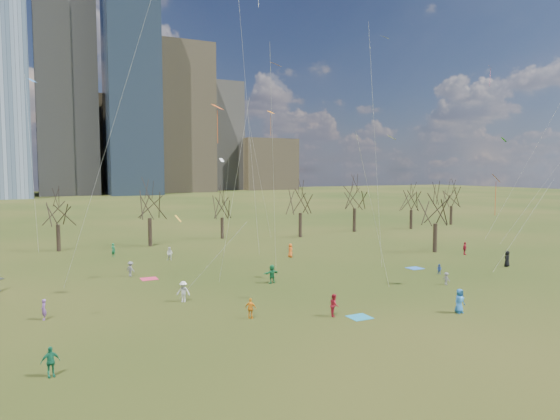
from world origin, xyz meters
name	(u,v)px	position (x,y,z in m)	size (l,w,h in m)	color
ground	(348,310)	(0.00, 0.00, 0.00)	(500.00, 500.00, 0.00)	black
downtown_skyline	(79,107)	(-2.43, 210.64, 39.01)	(212.50, 78.00, 118.00)	slate
bare_tree_row	(202,204)	(-0.09, 37.22, 6.12)	(113.04, 29.80, 9.50)	black
blanket_teal	(360,317)	(-0.28, -1.96, 0.01)	(1.60, 1.50, 0.03)	teal
blanket_navy	(415,268)	(16.08, 10.60, 0.01)	(1.60, 1.50, 0.03)	blue
blanket_crimson	(149,279)	(-11.63, 18.22, 0.01)	(1.60, 1.50, 0.03)	#C8284C
person_0	(460,301)	(7.25, -4.40, 0.94)	(0.92, 0.60, 1.87)	#296DB4
person_2	(334,305)	(-1.83, -0.89, 0.85)	(0.83, 0.65, 1.70)	maroon
person_3	(446,279)	(13.32, 3.09, 0.60)	(0.78, 0.45, 1.21)	slate
person_4	(251,308)	(-7.67, 1.33, 0.77)	(0.90, 0.38, 1.54)	orange
person_5	(272,274)	(-1.33, 11.07, 0.91)	(1.69, 0.54, 1.82)	#1A753E
person_6	(507,259)	(26.12, 6.73, 0.91)	(0.89, 0.58, 1.82)	black
person_7	(44,310)	(-21.37, 7.75, 0.77)	(0.56, 0.37, 1.54)	#7F50A1
person_8	(439,269)	(16.11, 6.90, 0.55)	(0.53, 0.42, 1.10)	#223E96
person_9	(183,292)	(-10.87, 8.13, 0.87)	(1.12, 0.64, 1.74)	silver
person_10	(465,248)	(27.95, 14.68, 0.83)	(0.97, 0.40, 1.66)	maroon
person_12	(290,250)	(6.85, 22.97, 0.87)	(0.85, 0.55, 1.74)	#DA5B18
person_13	(113,250)	(-12.99, 33.36, 0.85)	(0.62, 0.40, 1.69)	#197342
person_14	(170,254)	(-7.21, 27.65, 0.80)	(0.78, 0.61, 1.61)	silver
person_15	(131,269)	(-13.08, 20.28, 0.78)	(1.01, 0.58, 1.57)	slate
person_16	(50,362)	(-21.23, -3.55, 0.83)	(0.97, 0.40, 1.65)	#19724C
kites_airborne	(300,153)	(2.50, 12.51, 12.63)	(74.74, 37.52, 29.79)	#FF5B15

